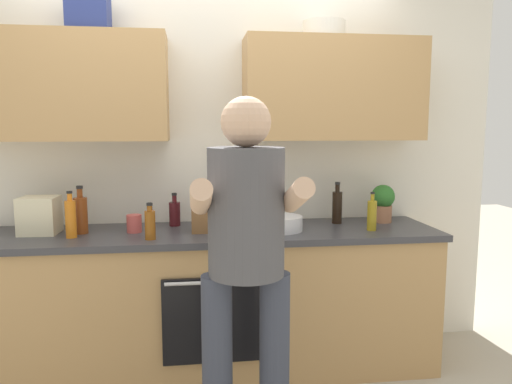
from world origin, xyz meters
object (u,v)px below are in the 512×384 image
(bottle_oil, at_px, (372,215))
(bottle_wine, at_px, (175,213))
(grocery_bag_rice, at_px, (40,215))
(bottle_vinegar, at_px, (81,214))
(potted_herb, at_px, (383,202))
(person_standing, at_px, (246,251))
(cup_ceramic, at_px, (134,224))
(mixing_bowl, at_px, (280,223))
(bottle_soy, at_px, (337,206))
(bottle_juice, at_px, (71,218))
(knife_block, at_px, (200,211))
(bottle_syrup, at_px, (150,224))

(bottle_oil, xyz_separation_m, bottle_wine, (-1.21, 0.31, -0.01))
(bottle_oil, bearing_deg, grocery_bag_rice, 175.08)
(bottle_vinegar, height_order, potted_herb, bottle_vinegar)
(person_standing, xyz_separation_m, cup_ceramic, (-0.59, 0.87, -0.03))
(bottle_wine, bearing_deg, mixing_bowl, -20.29)
(bottle_vinegar, bearing_deg, mixing_bowl, -3.81)
(bottle_vinegar, bearing_deg, bottle_soy, 3.59)
(grocery_bag_rice, bearing_deg, bottle_vinegar, -5.84)
(bottle_vinegar, height_order, bottle_soy, bottle_vinegar)
(bottle_juice, xyz_separation_m, potted_herb, (1.96, 0.21, 0.02))
(bottle_vinegar, distance_m, grocery_bag_rice, 0.24)
(bottle_vinegar, distance_m, potted_herb, 1.93)
(bottle_wine, bearing_deg, bottle_vinegar, -163.75)
(bottle_juice, distance_m, grocery_bag_rice, 0.25)
(person_standing, distance_m, bottle_oil, 1.13)
(bottle_vinegar, relative_size, cup_ceramic, 2.68)
(bottle_soy, xyz_separation_m, potted_herb, (0.32, -0.00, 0.02))
(person_standing, xyz_separation_m, knife_block, (-0.19, 0.83, 0.04))
(person_standing, height_order, bottle_soy, person_standing)
(bottle_syrup, relative_size, bottle_wine, 0.98)
(bottle_oil, bearing_deg, bottle_syrup, -177.00)
(bottle_soy, bearing_deg, knife_block, -170.54)
(bottle_vinegar, bearing_deg, bottle_wine, 16.25)
(bottle_syrup, xyz_separation_m, knife_block, (0.28, 0.17, 0.04))
(bottle_juice, relative_size, potted_herb, 1.07)
(cup_ceramic, bearing_deg, grocery_bag_rice, 176.41)
(bottle_vinegar, height_order, mixing_bowl, bottle_vinegar)
(mixing_bowl, bearing_deg, knife_block, 176.51)
(bottle_vinegar, xyz_separation_m, mixing_bowl, (1.20, -0.08, -0.07))
(bottle_syrup, height_order, bottle_vinegar, bottle_vinegar)
(cup_ceramic, distance_m, grocery_bag_rice, 0.56)
(bottle_oil, xyz_separation_m, bottle_soy, (-0.15, 0.25, 0.02))
(bottle_wine, relative_size, knife_block, 0.67)
(bottle_juice, xyz_separation_m, bottle_vinegar, (0.03, 0.11, 0.00))
(knife_block, bearing_deg, cup_ceramic, 174.23)
(person_standing, xyz_separation_m, grocery_bag_rice, (-1.14, 0.90, 0.03))
(cup_ceramic, bearing_deg, bottle_juice, -163.31)
(bottle_soy, bearing_deg, bottle_vinegar, -176.41)
(bottle_soy, relative_size, knife_block, 0.87)
(bottle_syrup, height_order, cup_ceramic, bottle_syrup)
(bottle_oil, bearing_deg, cup_ceramic, 174.57)
(cup_ceramic, relative_size, potted_herb, 0.43)
(person_standing, xyz_separation_m, potted_herb, (1.03, 0.98, 0.05))
(knife_block, bearing_deg, bottle_oil, -5.30)
(knife_block, relative_size, grocery_bag_rice, 1.42)
(bottle_soy, bearing_deg, grocery_bag_rice, -177.64)
(bottle_wine, bearing_deg, potted_herb, -2.50)
(cup_ceramic, bearing_deg, knife_block, -5.77)
(bottle_wine, distance_m, bottle_soy, 1.07)
(bottle_oil, relative_size, bottle_syrup, 1.14)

